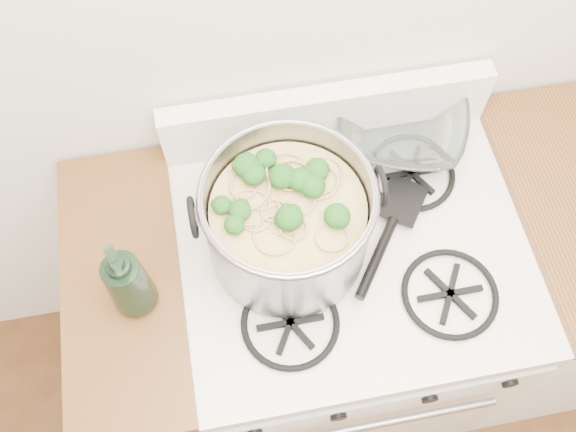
{
  "coord_description": "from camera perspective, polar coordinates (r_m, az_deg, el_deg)",
  "views": [
    {
      "loc": [
        -0.25,
        0.71,
        2.17
      ],
      "look_at": [
        -0.14,
        1.28,
        1.06
      ],
      "focal_mm": 40.0,
      "sensor_mm": 36.0,
      "label": 1
    }
  ],
  "objects": [
    {
      "name": "gas_range",
      "position": [
        1.84,
        4.57,
        -8.85
      ],
      "size": [
        0.76,
        0.66,
        0.92
      ],
      "color": "white",
      "rests_on": "ground"
    },
    {
      "name": "counter_left",
      "position": [
        1.82,
        -11.38,
        -11.13
      ],
      "size": [
        0.25,
        0.65,
        0.92
      ],
      "color": "silver",
      "rests_on": "ground"
    },
    {
      "name": "stock_pot",
      "position": [
        1.28,
        0.0,
        -0.56
      ],
      "size": [
        0.37,
        0.34,
        0.23
      ],
      "color": "gray",
      "rests_on": "gas_range"
    },
    {
      "name": "spatula",
      "position": [
        1.44,
        10.14,
        1.47
      ],
      "size": [
        0.42,
        0.42,
        0.02
      ],
      "primitive_type": null,
      "rotation": [
        0.0,
        0.0,
        -0.62
      ],
      "color": "black",
      "rests_on": "gas_range"
    },
    {
      "name": "glass_bowl",
      "position": [
        1.54,
        9.92,
        7.71
      ],
      "size": [
        0.15,
        0.15,
        0.03
      ],
      "primitive_type": "imported",
      "rotation": [
        0.0,
        0.0,
        -0.36
      ],
      "color": "white",
      "rests_on": "gas_range"
    },
    {
      "name": "bottle",
      "position": [
        1.26,
        -14.24,
        -5.42
      ],
      "size": [
        0.11,
        0.11,
        0.23
      ],
      "primitive_type": "imported",
      "rotation": [
        0.0,
        0.0,
        0.32
      ],
      "color": "black",
      "rests_on": "counter_left"
    }
  ]
}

